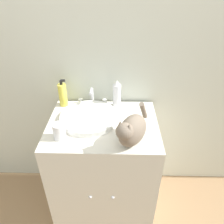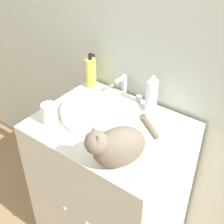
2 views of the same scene
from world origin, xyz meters
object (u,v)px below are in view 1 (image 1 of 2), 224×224
(cat, at_px, (132,130))
(cup, at_px, (59,131))
(soap_bottle, at_px, (63,95))
(spray_bottle, at_px, (117,94))

(cat, xyz_separation_m, cup, (-0.42, 0.04, -0.05))
(soap_bottle, xyz_separation_m, cup, (0.05, -0.38, -0.04))
(spray_bottle, bearing_deg, soap_bottle, 179.63)
(cat, distance_m, soap_bottle, 0.63)
(cat, bearing_deg, spray_bottle, -137.08)
(soap_bottle, distance_m, cup, 0.38)
(soap_bottle, relative_size, cup, 2.07)
(soap_bottle, height_order, cup, soap_bottle)
(spray_bottle, relative_size, cup, 2.05)
(spray_bottle, bearing_deg, cup, -132.10)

